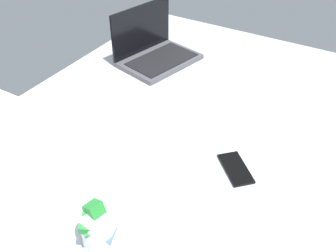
% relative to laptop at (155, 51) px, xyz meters
% --- Properties ---
extents(bed_mattress, '(1.80, 1.40, 0.18)m').
position_rel_laptop_xyz_m(bed_mattress, '(-0.41, -0.41, -0.13)').
color(bed_mattress, '#B7BCC6').
rests_on(bed_mattress, ground).
extents(laptop, '(0.37, 0.30, 0.23)m').
position_rel_laptop_xyz_m(laptop, '(0.00, 0.00, 0.00)').
color(laptop, '#4C4C51').
rests_on(laptop, bed_mattress).
extents(snack_cup, '(0.10, 0.10, 0.14)m').
position_rel_laptop_xyz_m(snack_cup, '(-0.88, -0.39, 0.01)').
color(snack_cup, silver).
rests_on(snack_cup, bed_mattress).
extents(cell_phone, '(0.15, 0.15, 0.01)m').
position_rel_laptop_xyz_m(cell_phone, '(-0.46, -0.58, -0.04)').
color(cell_phone, black).
rests_on(cell_phone, bed_mattress).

